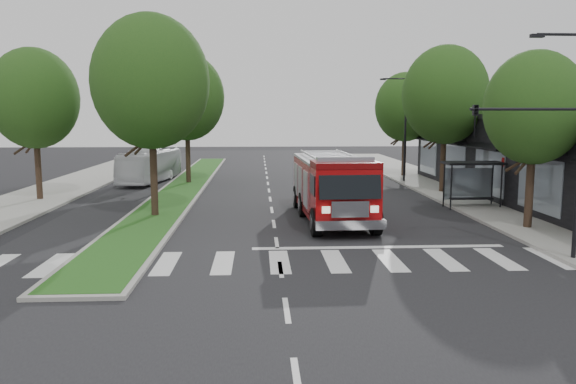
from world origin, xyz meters
name	(u,v)px	position (x,y,z in m)	size (l,w,h in m)	color
ground	(277,243)	(0.00, 0.00, 0.00)	(140.00, 140.00, 0.00)	black
sidewalk_right	(480,201)	(12.50, 10.00, 0.07)	(5.00, 80.00, 0.15)	gray
sidewalk_left	(18,205)	(-14.50, 10.00, 0.07)	(5.00, 80.00, 0.15)	gray
median	(185,186)	(-6.00, 18.00, 0.08)	(3.00, 50.00, 0.15)	gray
storefront_row	(556,161)	(17.00, 10.00, 2.50)	(8.00, 30.00, 5.00)	black
bus_shelter	(472,172)	(11.20, 8.15, 2.04)	(3.20, 1.60, 2.61)	black
tree_right_near	(534,108)	(11.50, 2.00, 5.51)	(4.40, 4.40, 8.05)	black
tree_right_mid	(445,95)	(11.50, 14.00, 6.49)	(5.60, 5.60, 9.72)	black
tree_right_far	(405,107)	(11.50, 24.00, 5.84)	(5.00, 5.00, 8.73)	black
tree_median_near	(151,82)	(-6.00, 6.00, 6.81)	(5.80, 5.80, 10.16)	black
tree_median_far	(187,97)	(-6.00, 20.00, 6.49)	(5.60, 5.60, 9.72)	black
tree_left_mid	(34,99)	(-14.00, 12.00, 6.16)	(5.20, 5.20, 9.16)	black
streetlight_right_near	(557,131)	(9.61, -3.50, 4.67)	(4.08, 0.22, 8.00)	black
streetlight_right_far	(403,124)	(10.35, 20.00, 4.48)	(2.11, 0.20, 8.00)	black
fire_engine	(332,187)	(2.91, 5.01, 1.63)	(3.33, 9.90, 3.40)	#5A0406
city_bus	(151,165)	(-9.10, 21.54, 1.30)	(2.19, 9.37, 2.61)	silver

